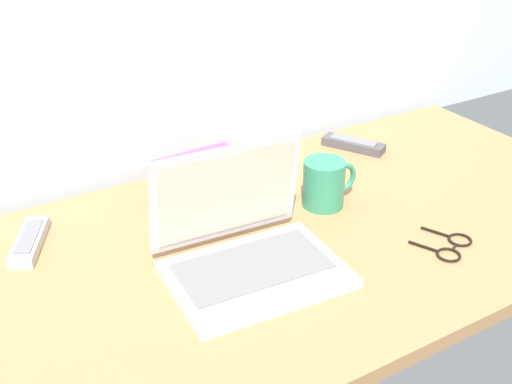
% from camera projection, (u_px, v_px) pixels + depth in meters
% --- Properties ---
extents(desk, '(1.60, 0.76, 0.03)m').
position_uv_depth(desk, '(280.00, 244.00, 1.29)').
color(desk, '#A87A4C').
rests_on(desk, ground).
extents(laptop, '(0.32, 0.28, 0.22)m').
position_uv_depth(laptop, '(246.00, 246.00, 1.18)').
color(laptop, silver).
rests_on(laptop, desk).
extents(coffee_mug, '(0.13, 0.09, 0.10)m').
position_uv_depth(coffee_mug, '(325.00, 183.00, 1.38)').
color(coffee_mug, '#338C66').
rests_on(coffee_mug, desk).
extents(remote_control_near, '(0.12, 0.16, 0.02)m').
position_uv_depth(remote_control_near, '(353.00, 144.00, 1.65)').
color(remote_control_near, '#4C4C51').
rests_on(remote_control_near, desk).
extents(remote_control_far, '(0.11, 0.16, 0.02)m').
position_uv_depth(remote_control_far, '(29.00, 241.00, 1.25)').
color(remote_control_far, '#B7B7B7').
rests_on(remote_control_far, desk).
extents(eyeglasses, '(0.12, 0.13, 0.01)m').
position_uv_depth(eyeglasses, '(452.00, 246.00, 1.25)').
color(eyeglasses, black).
rests_on(eyeglasses, desk).
extents(book_stack, '(0.19, 0.16, 0.09)m').
position_uv_depth(book_stack, '(206.00, 180.00, 1.40)').
color(book_stack, '#595960').
rests_on(book_stack, desk).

